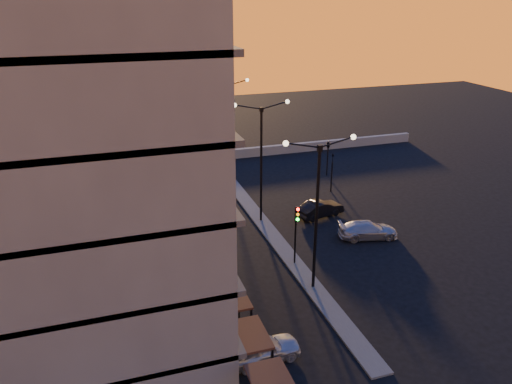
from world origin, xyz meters
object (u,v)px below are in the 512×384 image
at_px(car_wagon, 368,230).
at_px(car_hatchback, 262,349).
at_px(streetlamp_mid, 261,153).
at_px(traffic_light_main, 296,226).
at_px(car_sedan, 320,209).

bearing_deg(car_wagon, car_hatchback, 142.73).
bearing_deg(streetlamp_mid, traffic_light_main, -90.00).
xyz_separation_m(streetlamp_mid, traffic_light_main, (0.00, -7.13, -2.70)).
height_order(streetlamp_mid, traffic_light_main, streetlamp_mid).
distance_m(traffic_light_main, car_wagon, 7.24).
relative_size(streetlamp_mid, traffic_light_main, 2.24).
bearing_deg(car_wagon, car_sedan, 32.82).
xyz_separation_m(streetlamp_mid, car_wagon, (6.57, -5.08, -4.96)).
height_order(traffic_light_main, car_hatchback, traffic_light_main).
bearing_deg(traffic_light_main, car_hatchback, -122.17).
bearing_deg(car_wagon, traffic_light_main, 119.17).
distance_m(traffic_light_main, car_sedan, 8.45).
height_order(traffic_light_main, car_sedan, traffic_light_main).
distance_m(traffic_light_main, car_hatchback, 9.68).
height_order(traffic_light_main, car_wagon, traffic_light_main).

